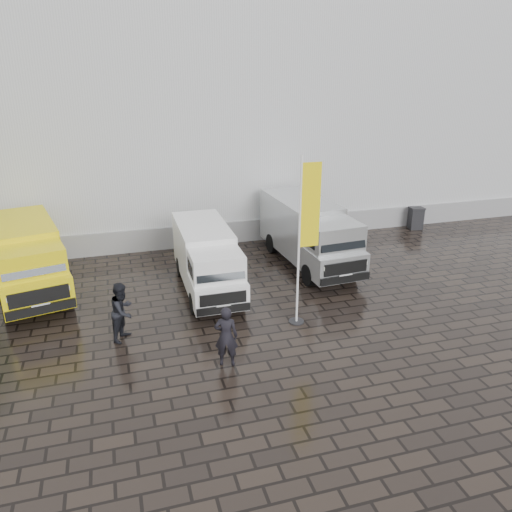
{
  "coord_description": "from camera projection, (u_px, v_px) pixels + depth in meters",
  "views": [
    {
      "loc": [
        -5.52,
        -13.29,
        7.86
      ],
      "look_at": [
        -1.0,
        2.2,
        1.54
      ],
      "focal_mm": 35.0,
      "sensor_mm": 36.0,
      "label": 1
    }
  ],
  "objects": [
    {
      "name": "person_tent",
      "position": [
        123.0,
        311.0,
        14.84
      ],
      "size": [
        1.05,
        1.12,
        1.83
      ],
      "primitive_type": "imported",
      "rotation": [
        0.0,
        0.0,
        1.03
      ],
      "color": "black",
      "rests_on": "ground"
    },
    {
      "name": "hall_plinth",
      "position": [
        283.0,
        227.0,
        23.63
      ],
      "size": [
        44.0,
        0.15,
        1.0
      ],
      "primitive_type": "cube",
      "color": "gray",
      "rests_on": "ground"
    },
    {
      "name": "van_yellow",
      "position": [
        27.0,
        261.0,
        17.58
      ],
      "size": [
        3.32,
        5.84,
        2.54
      ],
      "primitive_type": null,
      "rotation": [
        0.0,
        0.0,
        0.23
      ],
      "color": "yellow",
      "rests_on": "ground"
    },
    {
      "name": "van_silver",
      "position": [
        309.0,
        235.0,
        20.22
      ],
      "size": [
        2.39,
        6.1,
        2.59
      ],
      "primitive_type": null,
      "rotation": [
        0.0,
        0.0,
        0.07
      ],
      "color": "#B0B4B5",
      "rests_on": "ground"
    },
    {
      "name": "van_white",
      "position": [
        207.0,
        261.0,
        17.95
      ],
      "size": [
        1.8,
        5.3,
        2.29
      ],
      "primitive_type": null,
      "rotation": [
        0.0,
        0.0,
        -0.01
      ],
      "color": "white",
      "rests_on": "ground"
    },
    {
      "name": "exhibition_hall",
      "position": [
        239.0,
        95.0,
        28.82
      ],
      "size": [
        44.0,
        16.0,
        12.0
      ],
      "primitive_type": "cube",
      "color": "silver",
      "rests_on": "ground"
    },
    {
      "name": "ground",
      "position": [
        304.0,
        321.0,
        16.19
      ],
      "size": [
        120.0,
        120.0,
        0.0
      ],
      "primitive_type": "plane",
      "color": "black",
      "rests_on": "ground"
    },
    {
      "name": "wheelie_bin",
      "position": [
        416.0,
        218.0,
        24.92
      ],
      "size": [
        0.78,
        0.78,
        1.09
      ],
      "primitive_type": "cube",
      "rotation": [
        0.0,
        0.0,
        -0.21
      ],
      "color": "black",
      "rests_on": "ground"
    },
    {
      "name": "flagpole",
      "position": [
        305.0,
        233.0,
        15.05
      ],
      "size": [
        0.88,
        0.5,
        5.37
      ],
      "color": "black",
      "rests_on": "ground"
    },
    {
      "name": "person_front",
      "position": [
        226.0,
        336.0,
        13.55
      ],
      "size": [
        0.74,
        0.59,
        1.77
      ],
      "primitive_type": "imported",
      "rotation": [
        0.0,
        0.0,
        2.85
      ],
      "color": "black",
      "rests_on": "ground"
    }
  ]
}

